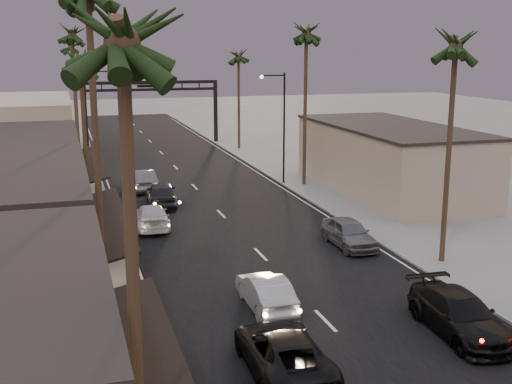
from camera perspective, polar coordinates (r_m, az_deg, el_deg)
ground at (r=45.95m, az=-3.99°, el=-1.07°), size 200.00×200.00×0.00m
road at (r=50.72m, az=-5.25°, el=0.22°), size 14.00×120.00×0.02m
sidewalk_left at (r=56.61m, az=-16.16°, el=1.14°), size 5.00×92.00×0.12m
sidewalk_right at (r=59.79m, az=2.35°, el=2.23°), size 5.00×92.00×0.12m
storefront_far at (r=46.44m, az=-20.45°, el=1.45°), size 8.00×16.00×5.00m
storefront_dist at (r=69.09m, az=-19.40°, el=5.40°), size 8.00×20.00×6.00m
building_right at (r=50.32m, az=11.72°, el=2.81°), size 8.00×18.00×5.00m
arch at (r=74.40m, az=-9.25°, el=8.39°), size 15.20×0.40×7.27m
streetlight_right at (r=51.64m, az=2.22°, el=6.48°), size 2.13×0.30×9.00m
streetlight_left at (r=61.88m, az=-14.15°, el=7.14°), size 2.13×0.30×9.00m
palm_la at (r=12.62m, az=-11.89°, el=14.85°), size 3.20×3.20×13.20m
palm_lc at (r=39.58m, az=-15.38°, el=11.61°), size 3.20×3.20×12.20m
palm_ld at (r=58.59m, az=-16.06°, el=13.69°), size 3.20×3.20×14.20m
palm_ra at (r=33.11m, az=17.39°, el=13.06°), size 3.20×3.20×13.20m
palm_rb at (r=51.00m, az=4.51°, el=14.35°), size 3.20×3.20×14.20m
palm_rc at (r=70.01m, az=-1.57°, el=12.33°), size 3.20×3.20×12.20m
palm_far at (r=81.58m, az=-16.10°, el=12.59°), size 3.20×3.20×13.20m
oncoming_pickup at (r=22.60m, az=2.43°, el=-13.98°), size 2.75×5.62×1.54m
oncoming_silver at (r=27.70m, az=0.86°, el=-8.85°), size 1.59×4.49×1.47m
oncoming_white at (r=40.20m, az=-9.29°, el=-2.15°), size 2.28×5.10×1.45m
oncoming_dgrey at (r=45.66m, az=-8.41°, el=-0.16°), size 2.48×5.22×1.72m
oncoming_grey_far at (r=50.91m, az=-10.11°, el=1.06°), size 2.02×5.06×1.64m
curbside_black at (r=26.53m, az=17.65°, el=-10.33°), size 2.53×5.64×1.61m
curbside_grey at (r=36.32m, az=8.27°, el=-3.62°), size 1.89×4.66×1.58m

